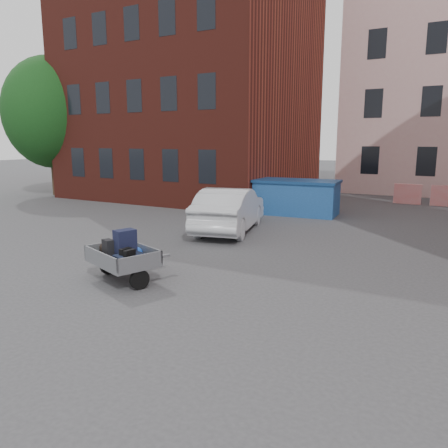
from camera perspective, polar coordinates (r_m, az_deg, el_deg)
The scene contains 8 objects.
ground at distance 10.41m, azimuth -1.54°, elevation -6.79°, with size 120.00×120.00×0.00m, color #38383A.
building_brick at distance 26.00m, azimuth -4.19°, elevation 19.38°, with size 12.00×10.00×14.00m, color #591E16.
far_building at distance 39.51m, azimuth -10.44°, elevation 11.97°, with size 6.00×6.00×8.00m, color maroon.
tree at distance 27.48m, azimuth -21.72°, elevation 14.37°, with size 5.28×5.28×8.30m.
barriers at distance 23.69m, azimuth 26.92°, elevation 3.28°, with size 4.70×0.18×1.00m.
trailer at distance 10.12m, azimuth -13.13°, elevation -4.01°, with size 1.88×1.98×1.20m.
dumpster at distance 19.09m, azimuth 9.43°, elevation 3.50°, with size 3.69×2.13×1.49m.
silver_car at distance 15.34m, azimuth 0.75°, elevation 1.92°, with size 1.62×4.66×1.53m, color silver.
Camera 1 is at (5.08, -8.52, 3.17)m, focal length 35.00 mm.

